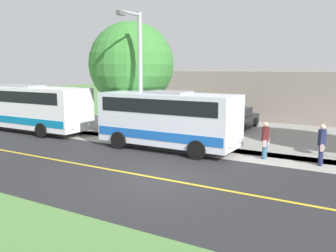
# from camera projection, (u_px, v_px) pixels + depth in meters

# --- Properties ---
(ground_plane) EXTENTS (120.00, 120.00, 0.00)m
(ground_plane) POSITION_uv_depth(u_px,v_px,m) (159.00, 179.00, 13.52)
(ground_plane) COLOR #548442
(road_surface) EXTENTS (8.00, 100.00, 0.01)m
(road_surface) POSITION_uv_depth(u_px,v_px,m) (159.00, 179.00, 13.51)
(road_surface) COLOR #28282B
(road_surface) RESTS_ON ground
(sidewalk) EXTENTS (2.40, 100.00, 0.01)m
(sidewalk) POSITION_uv_depth(u_px,v_px,m) (214.00, 151.00, 17.95)
(sidewalk) COLOR #9E9991
(sidewalk) RESTS_ON ground
(parking_lot_surface) EXTENTS (14.00, 36.00, 0.01)m
(parking_lot_surface) POSITION_uv_depth(u_px,v_px,m) (302.00, 134.00, 22.59)
(parking_lot_surface) COLOR gray
(parking_lot_surface) RESTS_ON ground
(road_centre_line) EXTENTS (0.16, 100.00, 0.00)m
(road_centre_line) POSITION_uv_depth(u_px,v_px,m) (159.00, 178.00, 13.51)
(road_centre_line) COLOR gold
(road_centre_line) RESTS_ON ground
(shuttle_bus_front) EXTENTS (2.77, 7.32, 2.99)m
(shuttle_bus_front) POSITION_uv_depth(u_px,v_px,m) (168.00, 118.00, 18.27)
(shuttle_bus_front) COLOR silver
(shuttle_bus_front) RESTS_ON ground
(transit_bus_rear) EXTENTS (2.74, 10.52, 3.04)m
(transit_bus_rear) POSITION_uv_depth(u_px,v_px,m) (22.00, 106.00, 23.88)
(transit_bus_rear) COLOR white
(transit_bus_rear) RESTS_ON ground
(pedestrian_with_bags) EXTENTS (0.72, 0.34, 1.79)m
(pedestrian_with_bags) POSITION_uv_depth(u_px,v_px,m) (322.00, 143.00, 15.23)
(pedestrian_with_bags) COLOR #1E2347
(pedestrian_with_bags) RESTS_ON ground
(pedestrian_waiting) EXTENTS (0.72, 0.34, 1.71)m
(pedestrian_waiting) POSITION_uv_depth(u_px,v_px,m) (265.00, 139.00, 16.37)
(pedestrian_waiting) COLOR #335972
(pedestrian_waiting) RESTS_ON ground
(street_light_pole) EXTENTS (1.97, 0.24, 7.06)m
(street_light_pole) POSITION_uv_depth(u_px,v_px,m) (139.00, 72.00, 19.16)
(street_light_pole) COLOR #9E9EA3
(street_light_pole) RESTS_ON ground
(parked_car_near) EXTENTS (4.43, 2.08, 1.45)m
(parked_car_near) POSITION_uv_depth(u_px,v_px,m) (237.00, 119.00, 24.80)
(parked_car_near) COLOR black
(parked_car_near) RESTS_ON ground
(tree_curbside) EXTENTS (5.31, 5.31, 7.03)m
(tree_curbside) POSITION_uv_depth(u_px,v_px,m) (131.00, 65.00, 22.42)
(tree_curbside) COLOR brown
(tree_curbside) RESTS_ON ground
(commercial_building) EXTENTS (10.00, 18.44, 3.90)m
(commercial_building) POSITION_uv_depth(u_px,v_px,m) (278.00, 93.00, 31.80)
(commercial_building) COLOR gray
(commercial_building) RESTS_ON ground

